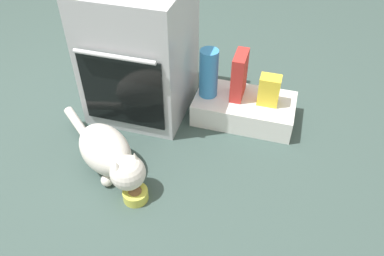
{
  "coord_description": "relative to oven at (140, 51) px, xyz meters",
  "views": [
    {
      "loc": [
        0.87,
        -1.4,
        1.53
      ],
      "look_at": [
        0.47,
        0.01,
        0.25
      ],
      "focal_mm": 35.96,
      "sensor_mm": 36.0,
      "label": 1
    }
  ],
  "objects": [
    {
      "name": "food_bowl",
      "position": [
        0.24,
        -0.73,
        -0.36
      ],
      "size": [
        0.13,
        0.13,
        0.08
      ],
      "color": "#D1D14C",
      "rests_on": "ground"
    },
    {
      "name": "oven",
      "position": [
        0.0,
        0.0,
        0.0
      ],
      "size": [
        0.56,
        0.61,
        0.79
      ],
      "color": "#B7BABF",
      "rests_on": "ground"
    },
    {
      "name": "ground",
      "position": [
        -0.03,
        -0.42,
        -0.39
      ],
      "size": [
        8.0,
        8.0,
        0.0
      ],
      "primitive_type": "plane",
      "color": "#384C47"
    },
    {
      "name": "snack_bag",
      "position": [
        0.77,
        0.04,
        -0.16
      ],
      "size": [
        0.12,
        0.09,
        0.18
      ],
      "primitive_type": "cube",
      "color": "yellow",
      "rests_on": "pantry_cabinet"
    },
    {
      "name": "cat",
      "position": [
        0.05,
        -0.6,
        -0.26
      ],
      "size": [
        0.66,
        0.5,
        0.25
      ],
      "rotation": [
        0.0,
        0.0,
        -0.61
      ],
      "color": "silver",
      "rests_on": "ground"
    },
    {
      "name": "cereal_box",
      "position": [
        0.59,
        0.07,
        -0.11
      ],
      "size": [
        0.07,
        0.18,
        0.28
      ],
      "primitive_type": "cube",
      "color": "#B72D28",
      "rests_on": "pantry_cabinet"
    },
    {
      "name": "water_bottle",
      "position": [
        0.41,
        0.03,
        -0.1
      ],
      "size": [
        0.11,
        0.11,
        0.3
      ],
      "primitive_type": "cylinder",
      "color": "#388CD1",
      "rests_on": "pantry_cabinet"
    },
    {
      "name": "pantry_cabinet",
      "position": [
        0.64,
        0.04,
        -0.32
      ],
      "size": [
        0.6,
        0.33,
        0.15
      ],
      "primitive_type": "cube",
      "color": "white",
      "rests_on": "ground"
    }
  ]
}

